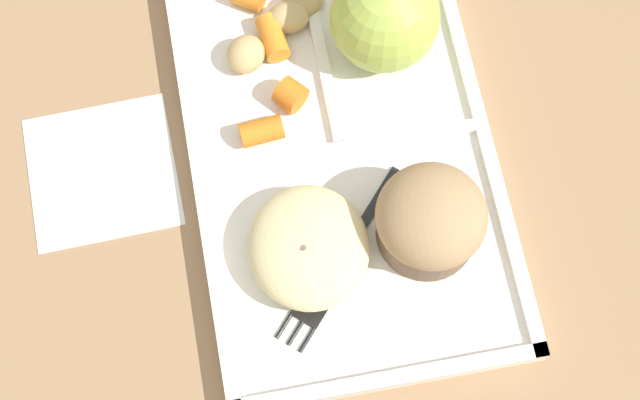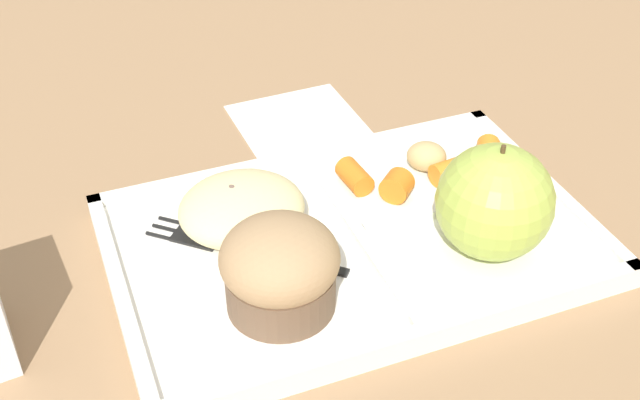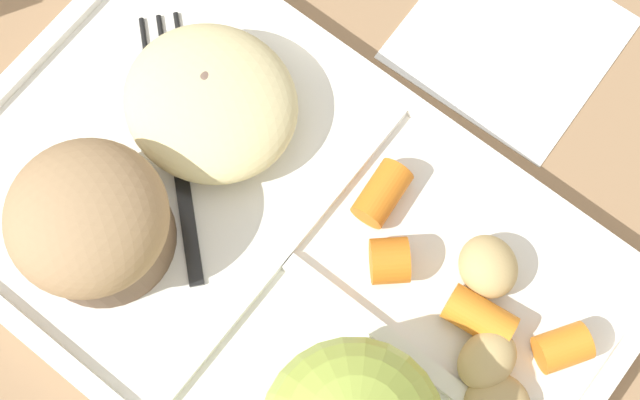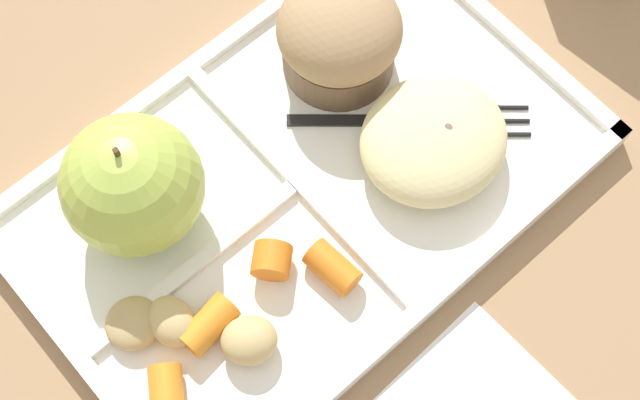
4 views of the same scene
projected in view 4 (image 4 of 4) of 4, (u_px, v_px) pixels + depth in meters
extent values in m
plane|color=#997551|center=(305.00, 188.00, 0.62)|extent=(6.00, 6.00, 0.00)
cube|color=white|center=(305.00, 184.00, 0.61)|extent=(0.38, 0.24, 0.01)
cube|color=white|center=(426.00, 304.00, 0.57)|extent=(0.38, 0.01, 0.01)
cube|color=white|center=(196.00, 64.00, 0.63)|extent=(0.38, 0.01, 0.01)
cube|color=white|center=(80.00, 358.00, 0.55)|extent=(0.01, 0.24, 0.01)
cube|color=white|center=(497.00, 22.00, 0.65)|extent=(0.01, 0.24, 0.01)
cube|color=white|center=(298.00, 182.00, 0.60)|extent=(0.01, 0.22, 0.01)
cube|color=white|center=(189.00, 263.00, 0.58)|extent=(0.17, 0.01, 0.01)
sphere|color=#A8C14C|center=(133.00, 185.00, 0.55)|extent=(0.09, 0.09, 0.09)
cylinder|color=#4C381E|center=(117.00, 153.00, 0.51)|extent=(0.00, 0.00, 0.01)
cylinder|color=brown|center=(339.00, 51.00, 0.62)|extent=(0.08, 0.08, 0.03)
ellipsoid|color=tan|center=(339.00, 29.00, 0.60)|extent=(0.08, 0.08, 0.05)
cylinder|color=orange|center=(333.00, 268.00, 0.57)|extent=(0.02, 0.04, 0.02)
cylinder|color=orange|center=(272.00, 260.00, 0.57)|extent=(0.03, 0.03, 0.02)
cylinder|color=orange|center=(208.00, 325.00, 0.56)|extent=(0.04, 0.02, 0.02)
cylinder|color=orange|center=(166.00, 388.00, 0.54)|extent=(0.03, 0.03, 0.02)
ellipsoid|color=tan|center=(133.00, 323.00, 0.56)|extent=(0.04, 0.04, 0.02)
ellipsoid|color=tan|center=(172.00, 322.00, 0.55)|extent=(0.03, 0.04, 0.02)
ellipsoid|color=tan|center=(249.00, 340.00, 0.55)|extent=(0.05, 0.04, 0.02)
ellipsoid|color=beige|center=(433.00, 140.00, 0.59)|extent=(0.10, 0.09, 0.04)
sphere|color=#755B4C|center=(436.00, 148.00, 0.59)|extent=(0.03, 0.03, 0.03)
sphere|color=#755B4C|center=(443.00, 140.00, 0.59)|extent=(0.04, 0.04, 0.04)
sphere|color=#755B4C|center=(432.00, 145.00, 0.59)|extent=(0.04, 0.04, 0.04)
cube|color=black|center=(365.00, 121.00, 0.62)|extent=(0.09, 0.08, 0.00)
cube|color=black|center=(471.00, 121.00, 0.62)|extent=(0.04, 0.04, 0.00)
cylinder|color=black|center=(515.00, 135.00, 0.61)|extent=(0.02, 0.02, 0.00)
cylinder|color=black|center=(514.00, 121.00, 0.62)|extent=(0.02, 0.02, 0.00)
cylinder|color=black|center=(513.00, 108.00, 0.62)|extent=(0.02, 0.02, 0.00)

